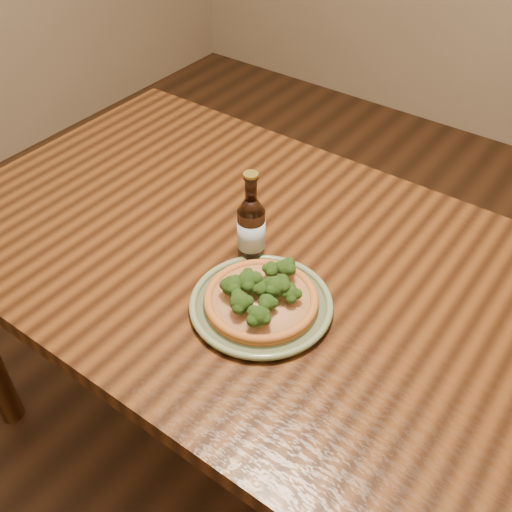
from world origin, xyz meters
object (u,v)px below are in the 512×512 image
Objects in this scene: pizza at (261,297)px; beer_bottle at (251,228)px; plate at (261,304)px; table at (279,294)px.

pizza is 1.05× the size of beer_bottle.
plate is 1.26× the size of pizza.
plate is at bearing 102.68° from pizza.
pizza is (0.04, -0.13, 0.12)m from table.
plate is 0.17m from beer_bottle.
table is 5.63× the size of plate.
beer_bottle reaches higher than pizza.
table is 0.19m from pizza.
beer_bottle is at bearing -163.35° from table.
pizza is 0.16m from beer_bottle.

